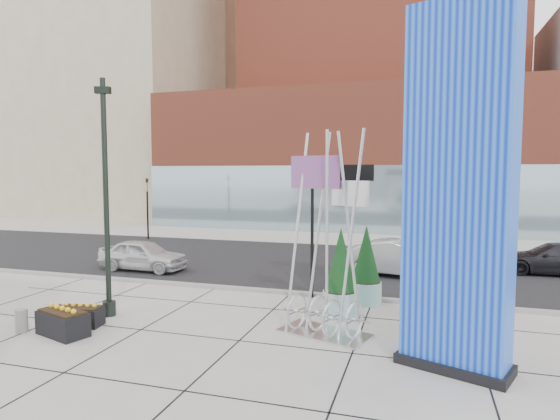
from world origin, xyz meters
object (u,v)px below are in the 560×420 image
(lamp_post, at_px, (107,221))
(concrete_bollard, at_px, (22,321))
(car_silver_mid, at_px, (399,259))
(overhead_street_sign, at_px, (335,184))
(blue_pylon, at_px, (459,196))
(public_art_sculpture, at_px, (326,282))
(car_white_west, at_px, (143,255))

(lamp_post, xyz_separation_m, concrete_bollard, (-1.38, -2.00, -2.67))
(lamp_post, height_order, car_silver_mid, lamp_post)
(overhead_street_sign, bearing_deg, concrete_bollard, -147.67)
(blue_pylon, height_order, lamp_post, blue_pylon)
(blue_pylon, relative_size, public_art_sculpture, 1.46)
(blue_pylon, height_order, public_art_sculpture, blue_pylon)
(car_white_west, bearing_deg, blue_pylon, -118.27)
(lamp_post, bearing_deg, public_art_sculpture, 2.25)
(public_art_sculpture, height_order, concrete_bollard, public_art_sculpture)
(public_art_sculpture, bearing_deg, overhead_street_sign, 114.70)
(concrete_bollard, height_order, overhead_street_sign, overhead_street_sign)
(blue_pylon, height_order, overhead_street_sign, blue_pylon)
(blue_pylon, xyz_separation_m, concrete_bollard, (-11.44, -0.89, -3.62))
(car_white_west, xyz_separation_m, car_silver_mid, (11.26, 2.12, 0.07))
(blue_pylon, distance_m, car_silver_mid, 10.11)
(blue_pylon, bearing_deg, car_silver_mid, 121.55)
(lamp_post, height_order, overhead_street_sign, lamp_post)
(overhead_street_sign, xyz_separation_m, car_silver_mid, (2.02, 4.43, -3.30))
(car_white_west, distance_m, car_silver_mid, 11.46)
(lamp_post, bearing_deg, concrete_bollard, -124.68)
(concrete_bollard, relative_size, overhead_street_sign, 0.14)
(car_white_west, bearing_deg, overhead_street_sign, -102.68)
(public_art_sculpture, height_order, overhead_street_sign, public_art_sculpture)
(lamp_post, xyz_separation_m, overhead_street_sign, (6.39, 3.92, 1.08))
(concrete_bollard, distance_m, car_white_west, 8.37)
(lamp_post, distance_m, car_silver_mid, 12.06)
(blue_pylon, distance_m, lamp_post, 10.16)
(blue_pylon, bearing_deg, public_art_sculpture, 178.76)
(lamp_post, bearing_deg, car_white_west, 114.60)
(lamp_post, xyz_separation_m, public_art_sculpture, (6.81, 0.27, -1.52))
(public_art_sculpture, bearing_deg, lamp_post, -159.55)
(concrete_bollard, xyz_separation_m, car_silver_mid, (9.80, 10.35, 0.44))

